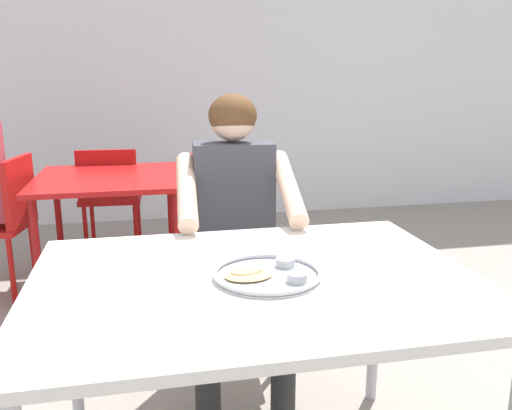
{
  "coord_description": "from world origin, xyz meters",
  "views": [
    {
      "loc": [
        -0.38,
        -1.43,
        1.33
      ],
      "look_at": [
        -0.02,
        0.25,
        0.91
      ],
      "focal_mm": 37.34,
      "sensor_mm": 36.0,
      "label": 1
    }
  ],
  "objects_px": {
    "chair_red_far": "(110,193)",
    "thali_tray": "(267,274)",
    "table_background_red": "(110,188)",
    "chair_foreground": "(231,250)",
    "chair_red_right": "(213,208)",
    "diner_foreground": "(236,216)",
    "chair_red_left": "(5,216)",
    "table_foreground": "(255,296)"
  },
  "relations": [
    {
      "from": "table_background_red",
      "to": "chair_red_right",
      "type": "height_order",
      "value": "chair_red_right"
    },
    {
      "from": "chair_foreground",
      "to": "chair_red_right",
      "type": "distance_m",
      "value": 1.0
    },
    {
      "from": "table_background_red",
      "to": "chair_foreground",
      "type": "bearing_deg",
      "value": -58.73
    },
    {
      "from": "diner_foreground",
      "to": "table_background_red",
      "type": "distance_m",
      "value": 1.34
    },
    {
      "from": "diner_foreground",
      "to": "chair_red_right",
      "type": "bearing_deg",
      "value": 87.34
    },
    {
      "from": "chair_red_right",
      "to": "chair_foreground",
      "type": "bearing_deg",
      "value": -92.65
    },
    {
      "from": "chair_red_right",
      "to": "chair_red_far",
      "type": "xyz_separation_m",
      "value": [
        -0.68,
        0.55,
        0.02
      ]
    },
    {
      "from": "diner_foreground",
      "to": "table_background_red",
      "type": "bearing_deg",
      "value": 115.99
    },
    {
      "from": "table_foreground",
      "to": "table_background_red",
      "type": "height_order",
      "value": "table_foreground"
    },
    {
      "from": "table_background_red",
      "to": "chair_red_left",
      "type": "xyz_separation_m",
      "value": [
        -0.62,
        -0.0,
        -0.14
      ]
    },
    {
      "from": "table_foreground",
      "to": "diner_foreground",
      "type": "distance_m",
      "value": 0.72
    },
    {
      "from": "table_foreground",
      "to": "chair_red_right",
      "type": "height_order",
      "value": "chair_red_right"
    },
    {
      "from": "table_foreground",
      "to": "thali_tray",
      "type": "height_order",
      "value": "thali_tray"
    },
    {
      "from": "thali_tray",
      "to": "diner_foreground",
      "type": "distance_m",
      "value": 0.73
    },
    {
      "from": "chair_red_far",
      "to": "thali_tray",
      "type": "bearing_deg",
      "value": -76.68
    },
    {
      "from": "chair_red_far",
      "to": "chair_red_right",
      "type": "bearing_deg",
      "value": -38.75
    },
    {
      "from": "chair_foreground",
      "to": "thali_tray",
      "type": "bearing_deg",
      "value": -92.63
    },
    {
      "from": "table_foreground",
      "to": "chair_red_left",
      "type": "xyz_separation_m",
      "value": [
        -1.14,
        1.91,
        -0.19
      ]
    },
    {
      "from": "thali_tray",
      "to": "chair_red_left",
      "type": "bearing_deg",
      "value": 121.28
    },
    {
      "from": "thali_tray",
      "to": "table_background_red",
      "type": "height_order",
      "value": "thali_tray"
    },
    {
      "from": "table_foreground",
      "to": "chair_red_far",
      "type": "distance_m",
      "value": 2.55
    },
    {
      "from": "thali_tray",
      "to": "table_foreground",
      "type": "bearing_deg",
      "value": 148.15
    },
    {
      "from": "table_background_red",
      "to": "chair_red_right",
      "type": "distance_m",
      "value": 0.66
    },
    {
      "from": "chair_foreground",
      "to": "table_background_red",
      "type": "relative_size",
      "value": 0.97
    },
    {
      "from": "diner_foreground",
      "to": "table_foreground",
      "type": "bearing_deg",
      "value": -95.32
    },
    {
      "from": "thali_tray",
      "to": "chair_foreground",
      "type": "bearing_deg",
      "value": 87.37
    },
    {
      "from": "chair_red_left",
      "to": "chair_red_right",
      "type": "relative_size",
      "value": 1.04
    },
    {
      "from": "chair_red_far",
      "to": "diner_foreground",
      "type": "bearing_deg",
      "value": -70.51
    },
    {
      "from": "thali_tray",
      "to": "table_background_red",
      "type": "bearing_deg",
      "value": 105.93
    },
    {
      "from": "diner_foreground",
      "to": "chair_red_left",
      "type": "bearing_deg",
      "value": 135.19
    },
    {
      "from": "table_foreground",
      "to": "chair_red_far",
      "type": "xyz_separation_m",
      "value": [
        -0.56,
        2.48,
        -0.2
      ]
    },
    {
      "from": "diner_foreground",
      "to": "table_background_red",
      "type": "height_order",
      "value": "diner_foreground"
    },
    {
      "from": "chair_red_far",
      "to": "table_foreground",
      "type": "bearing_deg",
      "value": -77.3
    },
    {
      "from": "table_foreground",
      "to": "chair_red_far",
      "type": "height_order",
      "value": "chair_red_far"
    },
    {
      "from": "chair_red_left",
      "to": "table_foreground",
      "type": "bearing_deg",
      "value": -59.18
    },
    {
      "from": "chair_red_right",
      "to": "chair_red_far",
      "type": "height_order",
      "value": "chair_red_far"
    },
    {
      "from": "chair_red_far",
      "to": "chair_red_left",
      "type": "bearing_deg",
      "value": -135.75
    },
    {
      "from": "thali_tray",
      "to": "diner_foreground",
      "type": "relative_size",
      "value": 0.25
    },
    {
      "from": "diner_foreground",
      "to": "chair_red_far",
      "type": "relative_size",
      "value": 1.53
    },
    {
      "from": "thali_tray",
      "to": "diner_foreground",
      "type": "height_order",
      "value": "diner_foreground"
    },
    {
      "from": "table_foreground",
      "to": "chair_red_right",
      "type": "xyz_separation_m",
      "value": [
        0.12,
        1.93,
        -0.22
      ]
    },
    {
      "from": "chair_red_left",
      "to": "chair_red_right",
      "type": "height_order",
      "value": "chair_red_left"
    }
  ]
}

